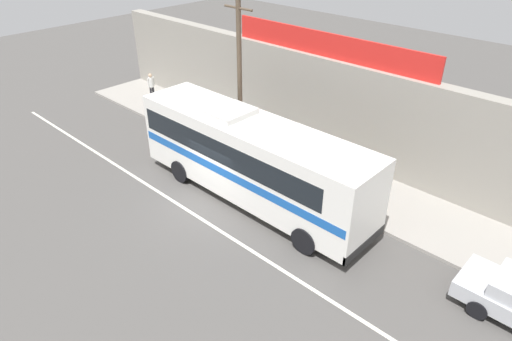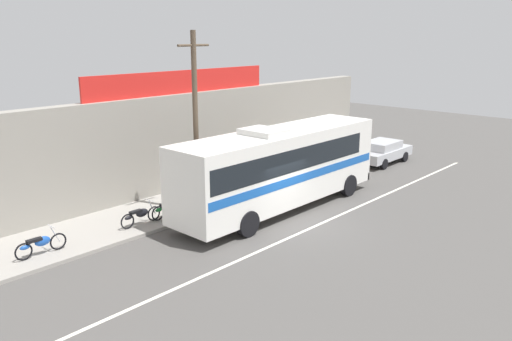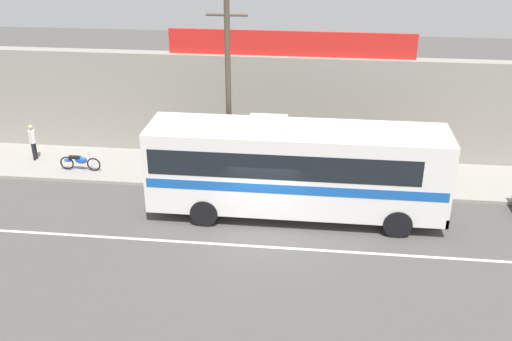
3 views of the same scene
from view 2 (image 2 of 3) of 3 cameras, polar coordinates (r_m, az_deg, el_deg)
name	(u,v)px [view 2 (image 2 of 3)]	position (r m, az deg, el deg)	size (l,w,h in m)	color
ground_plane	(293,224)	(21.35, 4.11, -5.97)	(70.00, 70.00, 0.00)	#4F4C49
sidewalk_slab	(208,197)	(24.71, -5.35, -2.90)	(30.00, 3.60, 0.14)	gray
storefront_facade	(178,143)	(25.71, -8.70, 3.07)	(30.00, 0.70, 4.80)	gray
storefront_billboard	(183,82)	(25.59, -8.09, 9.72)	(10.88, 0.12, 1.10)	red
road_center_stripe	(308,229)	(20.90, 5.84, -6.48)	(30.00, 0.14, 0.01)	silver
intercity_bus	(279,165)	(22.51, 2.56, 0.67)	(11.07, 2.68, 3.78)	white
parked_car	(382,151)	(32.00, 13.82, 2.09)	(4.34, 1.88, 1.37)	#B7BABF
utility_pole	(196,121)	(21.69, -6.71, 5.48)	(1.60, 0.22, 7.62)	brown
motorcycle_purple	(170,207)	(21.91, -9.56, -4.03)	(1.91, 0.56, 0.94)	black
motorcycle_red	(140,215)	(21.23, -12.73, -4.82)	(1.89, 0.56, 0.94)	black
motorcycle_green	(40,244)	(19.48, -22.82, -7.49)	(1.85, 0.56, 0.94)	black
pedestrian_by_curb	(250,164)	(26.48, -0.64, 0.71)	(0.30, 0.48, 1.66)	navy
pedestrian_near_shop	(276,162)	(26.80, 2.25, 0.97)	(0.30, 0.48, 1.72)	brown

